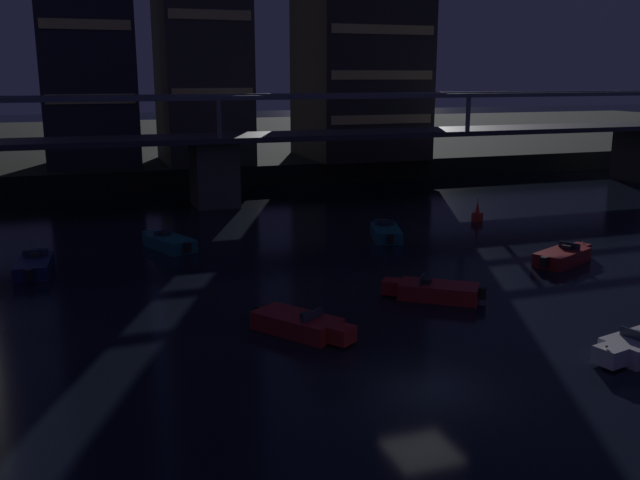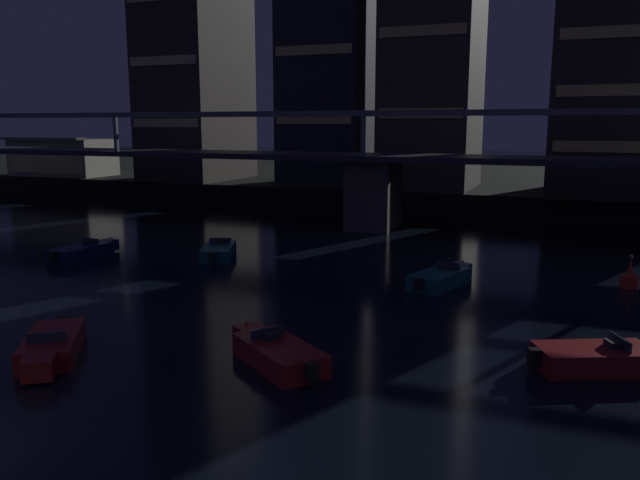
{
  "view_description": "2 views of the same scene",
  "coord_description": "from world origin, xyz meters",
  "px_view_note": "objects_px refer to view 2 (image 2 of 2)",
  "views": [
    {
      "loc": [
        -11.27,
        -20.86,
        10.98
      ],
      "look_at": [
        1.53,
        15.68,
        1.9
      ],
      "focal_mm": 39.54,
      "sensor_mm": 36.0,
      "label": 1
    },
    {
      "loc": [
        14.54,
        -9.91,
        8.35
      ],
      "look_at": [
        2.15,
        21.55,
        2.13
      ],
      "focal_mm": 35.37,
      "sensor_mm": 36.0,
      "label": 2
    }
  ],
  "objects_px": {
    "tower_west_low": "(194,35)",
    "waterfront_pavilion": "(63,157)",
    "tower_east_tall": "(628,65)",
    "speedboat_far_left": "(276,353)",
    "river_bridge": "(374,173)",
    "speedboat_mid_center": "(84,251)",
    "tower_west_tall": "(328,19)",
    "speedboat_near_center": "(441,278)",
    "speedboat_mid_right": "(51,347)",
    "speedboat_mid_left": "(219,251)",
    "channel_buoy": "(629,279)",
    "speedboat_near_right": "(601,358)"
  },
  "relations": [
    {
      "from": "tower_east_tall",
      "to": "channel_buoy",
      "type": "height_order",
      "value": "tower_east_tall"
    },
    {
      "from": "river_bridge",
      "to": "speedboat_mid_center",
      "type": "height_order",
      "value": "river_bridge"
    },
    {
      "from": "tower_west_tall",
      "to": "speedboat_far_left",
      "type": "relative_size",
      "value": 7.19
    },
    {
      "from": "speedboat_mid_left",
      "to": "channel_buoy",
      "type": "bearing_deg",
      "value": 2.83
    },
    {
      "from": "tower_west_low",
      "to": "tower_east_tall",
      "type": "bearing_deg",
      "value": -1.09
    },
    {
      "from": "tower_west_tall",
      "to": "speedboat_far_left",
      "type": "xyz_separation_m",
      "value": [
        14.71,
        -43.88,
        -18.54
      ]
    },
    {
      "from": "waterfront_pavilion",
      "to": "tower_west_tall",
      "type": "bearing_deg",
      "value": 4.1
    },
    {
      "from": "tower_west_low",
      "to": "waterfront_pavilion",
      "type": "height_order",
      "value": "tower_west_low"
    },
    {
      "from": "tower_east_tall",
      "to": "speedboat_mid_center",
      "type": "bearing_deg",
      "value": -136.69
    },
    {
      "from": "speedboat_near_right",
      "to": "channel_buoy",
      "type": "bearing_deg",
      "value": 81.71
    },
    {
      "from": "speedboat_mid_center",
      "to": "speedboat_mid_left",
      "type": "bearing_deg",
      "value": 22.19
    },
    {
      "from": "tower_west_low",
      "to": "speedboat_mid_center",
      "type": "xyz_separation_m",
      "value": [
        11.21,
        -31.51,
        -17.71
      ]
    },
    {
      "from": "river_bridge",
      "to": "channel_buoy",
      "type": "distance_m",
      "value": 22.6
    },
    {
      "from": "tower_west_tall",
      "to": "speedboat_far_left",
      "type": "bearing_deg",
      "value": -71.46
    },
    {
      "from": "tower_west_low",
      "to": "river_bridge",
      "type": "bearing_deg",
      "value": -28.92
    },
    {
      "from": "speedboat_near_center",
      "to": "speedboat_far_left",
      "type": "relative_size",
      "value": 1.1
    },
    {
      "from": "speedboat_mid_left",
      "to": "speedboat_near_right",
      "type": "bearing_deg",
      "value": -27.71
    },
    {
      "from": "tower_west_tall",
      "to": "speedboat_near_right",
      "type": "height_order",
      "value": "tower_west_tall"
    },
    {
      "from": "speedboat_near_right",
      "to": "speedboat_far_left",
      "type": "bearing_deg",
      "value": -161.21
    },
    {
      "from": "river_bridge",
      "to": "tower_east_tall",
      "type": "xyz_separation_m",
      "value": [
        18.71,
        13.01,
        8.81
      ]
    },
    {
      "from": "speedboat_near_center",
      "to": "speedboat_far_left",
      "type": "distance_m",
      "value": 13.59
    },
    {
      "from": "tower_east_tall",
      "to": "speedboat_far_left",
      "type": "height_order",
      "value": "tower_east_tall"
    },
    {
      "from": "tower_west_low",
      "to": "waterfront_pavilion",
      "type": "xyz_separation_m",
      "value": [
        -18.11,
        -1.93,
        -13.69
      ]
    },
    {
      "from": "speedboat_mid_left",
      "to": "speedboat_mid_right",
      "type": "bearing_deg",
      "value": -79.09
    },
    {
      "from": "speedboat_near_center",
      "to": "speedboat_mid_left",
      "type": "xyz_separation_m",
      "value": [
        -14.57,
        1.94,
        0.0
      ]
    },
    {
      "from": "waterfront_pavilion",
      "to": "channel_buoy",
      "type": "xyz_separation_m",
      "value": [
        61.01,
        -25.17,
        -3.96
      ]
    },
    {
      "from": "tower_west_low",
      "to": "speedboat_mid_left",
      "type": "distance_m",
      "value": 38.47
    },
    {
      "from": "tower_east_tall",
      "to": "tower_west_tall",
      "type": "bearing_deg",
      "value": 177.29
    },
    {
      "from": "speedboat_near_center",
      "to": "channel_buoy",
      "type": "height_order",
      "value": "channel_buoy"
    },
    {
      "from": "speedboat_mid_left",
      "to": "speedboat_mid_right",
      "type": "height_order",
      "value": "same"
    },
    {
      "from": "tower_west_tall",
      "to": "tower_east_tall",
      "type": "bearing_deg",
      "value": -2.71
    },
    {
      "from": "tower_west_tall",
      "to": "speedboat_mid_center",
      "type": "distance_m",
      "value": 37.26
    },
    {
      "from": "speedboat_mid_left",
      "to": "speedboat_mid_center",
      "type": "xyz_separation_m",
      "value": [
        -7.96,
        -3.25,
        0.0
      ]
    },
    {
      "from": "speedboat_far_left",
      "to": "channel_buoy",
      "type": "distance_m",
      "value": 20.53
    },
    {
      "from": "speedboat_mid_right",
      "to": "speedboat_near_center",
      "type": "bearing_deg",
      "value": 54.43
    },
    {
      "from": "tower_west_tall",
      "to": "speedboat_mid_left",
      "type": "xyz_separation_m",
      "value": [
        3.48,
        -28.77,
        -18.54
      ]
    },
    {
      "from": "waterfront_pavilion",
      "to": "speedboat_near_right",
      "type": "bearing_deg",
      "value": -32.6
    },
    {
      "from": "tower_east_tall",
      "to": "speedboat_near_right",
      "type": "relative_size",
      "value": 4.54
    },
    {
      "from": "speedboat_far_left",
      "to": "channel_buoy",
      "type": "bearing_deg",
      "value": 52.51
    },
    {
      "from": "channel_buoy",
      "to": "speedboat_mid_right",
      "type": "bearing_deg",
      "value": -137.34
    },
    {
      "from": "speedboat_mid_center",
      "to": "speedboat_mid_right",
      "type": "xyz_separation_m",
      "value": [
        11.34,
        -14.33,
        0.0
      ]
    },
    {
      "from": "speedboat_near_center",
      "to": "speedboat_mid_center",
      "type": "relative_size",
      "value": 0.99
    },
    {
      "from": "river_bridge",
      "to": "tower_west_tall",
      "type": "relative_size",
      "value": 2.88
    },
    {
      "from": "waterfront_pavilion",
      "to": "channel_buoy",
      "type": "distance_m",
      "value": 66.11
    },
    {
      "from": "speedboat_mid_center",
      "to": "speedboat_far_left",
      "type": "distance_m",
      "value": 22.57
    },
    {
      "from": "tower_west_tall",
      "to": "tower_east_tall",
      "type": "relative_size",
      "value": 1.5
    },
    {
      "from": "channel_buoy",
      "to": "tower_west_low",
      "type": "bearing_deg",
      "value": 147.72
    },
    {
      "from": "waterfront_pavilion",
      "to": "speedboat_near_center",
      "type": "bearing_deg",
      "value": -28.61
    },
    {
      "from": "speedboat_mid_right",
      "to": "speedboat_far_left",
      "type": "distance_m",
      "value": 8.22
    },
    {
      "from": "tower_west_low",
      "to": "tower_east_tall",
      "type": "relative_size",
      "value": 1.42
    }
  ]
}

